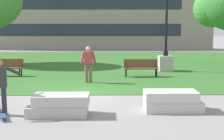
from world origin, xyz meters
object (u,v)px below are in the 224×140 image
(skateboard, at_px, (2,115))
(lamp_post_left, at_px, (166,53))
(park_bench_near_left, at_px, (141,67))
(concrete_block_left, at_px, (172,101))
(park_bench_near_right, at_px, (6,66))
(person_skateboarder, at_px, (0,83))
(concrete_block_center, at_px, (59,105))
(person_bystander_near_lawn, at_px, (88,62))

(skateboard, height_order, lamp_post_left, lamp_post_left)
(park_bench_near_left, bearing_deg, concrete_block_left, -87.66)
(concrete_block_left, relative_size, skateboard, 1.77)
(park_bench_near_right, bearing_deg, skateboard, -73.14)
(person_skateboarder, xyz_separation_m, skateboard, (0.11, -0.26, -0.89))
(concrete_block_center, relative_size, person_bystander_near_lawn, 1.08)
(skateboard, relative_size, park_bench_near_left, 0.57)
(lamp_post_left, bearing_deg, concrete_block_left, -99.20)
(person_skateboarder, xyz_separation_m, person_bystander_near_lawn, (2.33, 5.33, 0.01))
(concrete_block_left, bearing_deg, park_bench_near_right, 137.09)
(park_bench_near_right, bearing_deg, park_bench_near_left, -2.36)
(park_bench_near_right, height_order, person_bystander_near_lawn, person_bystander_near_lawn)
(skateboard, relative_size, lamp_post_left, 0.20)
(concrete_block_left, xyz_separation_m, park_bench_near_right, (-7.47, 6.95, 0.23))
(concrete_block_left, bearing_deg, person_bystander_near_lawn, 120.97)
(park_bench_near_left, xyz_separation_m, lamp_post_left, (1.68, 2.03, 0.53))
(concrete_block_center, bearing_deg, park_bench_near_right, 118.18)
(park_bench_near_left, xyz_separation_m, person_bystander_near_lawn, (-2.67, -1.74, 0.45))
(park_bench_near_right, xyz_separation_m, lamp_post_left, (8.88, 1.74, 0.53))
(park_bench_near_right, bearing_deg, lamp_post_left, 11.06)
(concrete_block_center, xyz_separation_m, person_bystander_near_lawn, (0.56, 5.37, 0.68))
(person_skateboarder, bearing_deg, concrete_block_left, 4.61)
(person_skateboarder, height_order, park_bench_near_right, person_skateboarder)
(skateboard, relative_size, person_bystander_near_lawn, 0.60)
(concrete_block_left, relative_size, person_skateboarder, 1.06)
(concrete_block_left, relative_size, lamp_post_left, 0.35)
(concrete_block_center, height_order, skateboard, concrete_block_center)
(person_skateboarder, relative_size, skateboard, 1.67)
(lamp_post_left, relative_size, person_bystander_near_lawn, 3.05)
(concrete_block_left, distance_m, lamp_post_left, 8.83)
(person_bystander_near_lawn, bearing_deg, park_bench_near_right, 155.76)
(skateboard, distance_m, park_bench_near_right, 7.99)
(person_bystander_near_lawn, bearing_deg, concrete_block_center, -95.91)
(concrete_block_center, relative_size, person_skateboarder, 1.08)
(skateboard, height_order, park_bench_near_right, park_bench_near_right)
(park_bench_near_right, relative_size, person_bystander_near_lawn, 1.06)
(concrete_block_center, xyz_separation_m, skateboard, (-1.66, -0.22, -0.22))
(concrete_block_center, xyz_separation_m, park_bench_near_left, (3.23, 7.12, 0.23))
(person_skateboarder, relative_size, park_bench_near_right, 0.94)
(park_bench_near_left, bearing_deg, park_bench_near_right, 177.64)
(concrete_block_left, bearing_deg, person_skateboarder, -175.39)
(park_bench_near_left, height_order, lamp_post_left, lamp_post_left)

